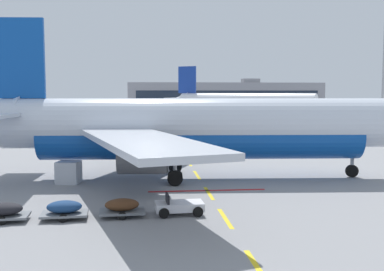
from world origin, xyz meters
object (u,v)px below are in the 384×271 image
(fuel_service_truck, at_px, (73,137))
(uld_cargo_container, at_px, (69,172))
(airliner_foreground, at_px, (193,128))
(baggage_train, at_px, (94,208))
(airliner_mid_left, at_px, (242,104))

(fuel_service_truck, distance_m, uld_cargo_container, 19.35)
(airliner_foreground, relative_size, baggage_train, 2.99)
(airliner_mid_left, xyz_separation_m, uld_cargo_container, (-27.52, -67.99, -3.34))
(airliner_foreground, height_order, airliner_mid_left, airliner_mid_left)
(baggage_train, distance_m, uld_cargo_container, 10.35)
(airliner_mid_left, xyz_separation_m, fuel_service_truck, (-29.95, -48.81, -2.50))
(fuel_service_truck, xyz_separation_m, uld_cargo_container, (2.42, -19.18, -0.85))
(baggage_train, bearing_deg, airliner_foreground, 59.32)
(airliner_mid_left, distance_m, baggage_train, 81.83)
(airliner_mid_left, height_order, fuel_service_truck, airliner_mid_left)
(airliner_mid_left, relative_size, baggage_train, 2.88)
(baggage_train, bearing_deg, uld_cargo_container, 105.99)
(uld_cargo_container, bearing_deg, fuel_service_truck, 97.20)
(fuel_service_truck, relative_size, uld_cargo_container, 4.05)
(uld_cargo_container, bearing_deg, baggage_train, -74.01)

